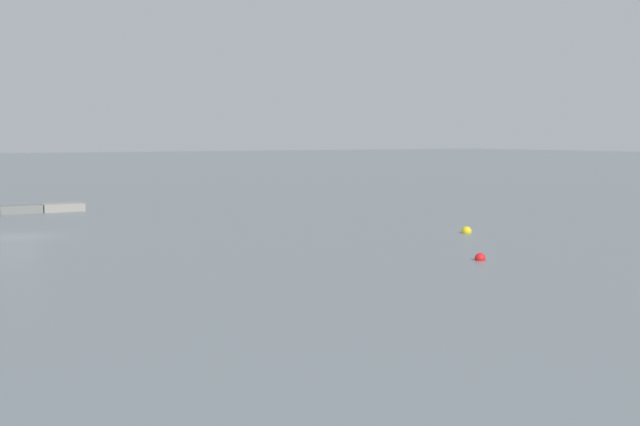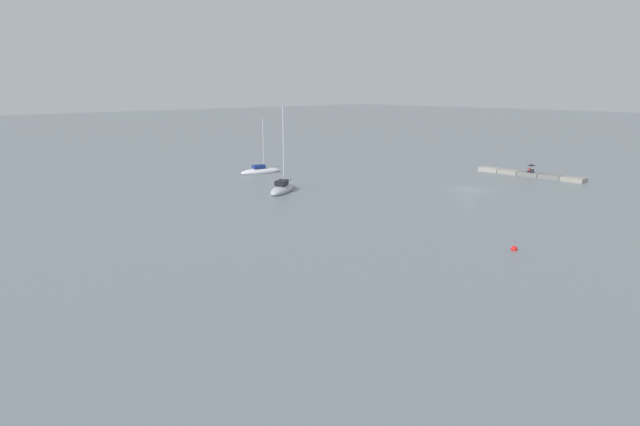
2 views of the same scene
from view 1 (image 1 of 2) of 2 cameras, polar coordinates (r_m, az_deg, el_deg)
ground_plane at (r=53.47m, az=-19.55°, el=-1.53°), size 500.00×500.00×0.00m
mooring_buoy_mid at (r=41.84m, az=10.65°, el=-2.99°), size 0.53×0.53×0.53m
mooring_buoy_far at (r=53.27m, az=9.77°, el=-1.21°), size 0.62×0.62×0.62m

